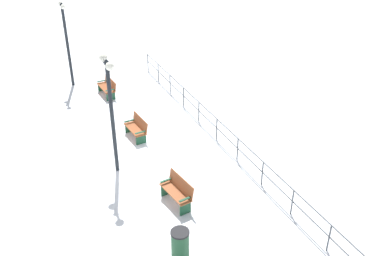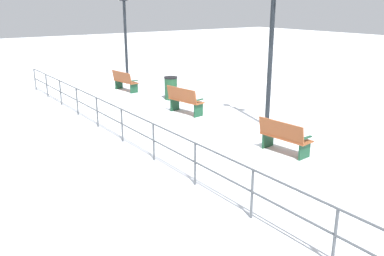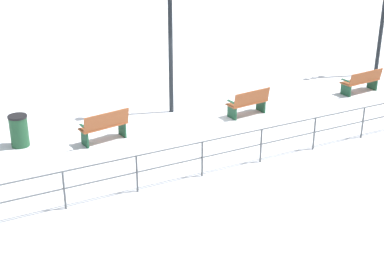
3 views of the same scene
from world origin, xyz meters
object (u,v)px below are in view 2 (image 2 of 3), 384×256
at_px(bench_second, 284,137).
at_px(bench_third, 185,100).
at_px(trash_bin, 171,88).
at_px(lamppost_middle, 272,29).
at_px(lamppost_far, 125,23).
at_px(bench_fourth, 125,81).

height_order(bench_second, bench_third, bench_third).
bearing_deg(trash_bin, lamppost_middle, -84.55).
height_order(bench_third, trash_bin, bench_third).
height_order(lamppost_middle, lamppost_far, lamppost_middle).
bearing_deg(bench_second, bench_fourth, 83.31).
bearing_deg(trash_bin, bench_third, -110.71).
height_order(lamppost_middle, trash_bin, lamppost_middle).
bearing_deg(lamppost_middle, bench_fourth, 99.74).
relative_size(bench_third, trash_bin, 1.60).
bearing_deg(bench_third, lamppost_far, 70.36).
height_order(bench_second, bench_fourth, bench_second).
bearing_deg(bench_fourth, bench_second, -97.44).
relative_size(bench_second, trash_bin, 1.53).
relative_size(lamppost_middle, lamppost_far, 1.07).
xyz_separation_m(lamppost_middle, trash_bin, (-0.47, 4.97, -2.58)).
bearing_deg(lamppost_far, trash_bin, -95.57).
xyz_separation_m(bench_second, bench_fourth, (0.16, 9.57, 0.00)).
relative_size(bench_second, lamppost_far, 0.34).
distance_m(bench_second, trash_bin, 7.09).
distance_m(bench_fourth, trash_bin, 2.68).
height_order(bench_third, bench_fourth, bench_third).
height_order(bench_fourth, lamppost_middle, lamppost_middle).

